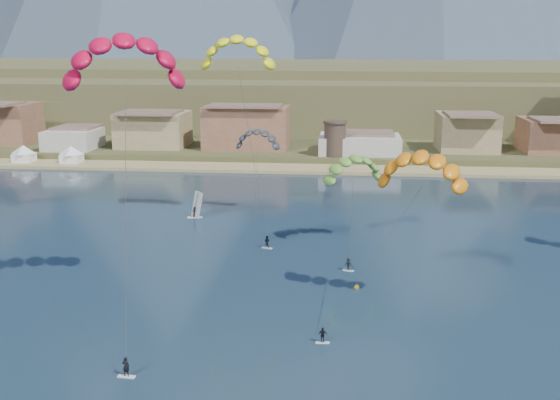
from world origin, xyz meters
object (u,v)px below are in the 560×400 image
Objects in this scene: watchtower at (335,138)px; kitesurfer_orange at (422,164)px; kitesurfer_red at (124,53)px; windsurfer at (196,210)px; kitesurfer_green at (354,165)px; buoy at (357,287)px; kitesurfer_yellow at (238,48)px.

watchtower is 90.89m from kitesurfer_orange.
windsurfer is at bearing 93.29° from kitesurfer_red.
kitesurfer_red is 2.01× the size of kitesurfer_green.
kitesurfer_green reaches higher than buoy.
kitesurfer_green is (18.09, -10.25, -16.21)m from kitesurfer_yellow.
kitesurfer_green is (23.83, 26.25, -15.92)m from kitesurfer_red.
kitesurfer_red is at bearing -160.77° from buoy.
kitesurfer_red is 37.79m from buoy.
watchtower is 0.41× the size of kitesurfer_orange.
buoy is (26.66, -30.69, -1.31)m from windsurfer.
kitesurfer_yellow reaches higher than kitesurfer_orange.
watchtower is 67.34m from kitesurfer_green.
kitesurfer_yellow reaches higher than kitesurfer_green.
watchtower is at bearing 96.95° from kitesurfer_orange.
kitesurfer_green reaches higher than windsurfer.
kitesurfer_yellow is at bearing -103.96° from watchtower.
watchtower is 58.60m from windsurfer.
kitesurfer_red reaches higher than kitesurfer_orange.
kitesurfer_red is 51.60× the size of buoy.
kitesurfer_yellow is 26.37m from kitesurfer_green.
buoy is at bearing -49.02° from windsurfer.
watchtower is 62.35m from kitesurfer_yellow.
kitesurfer_green is at bearing -26.40° from windsurfer.
kitesurfer_yellow is 43.06m from kitesurfer_orange.
kitesurfer_red is at bearing -173.41° from kitesurfer_orange.
kitesurfer_yellow is 27.86m from windsurfer.
buoy is (18.66, -27.99, -27.86)m from kitesurfer_yellow.
kitesurfer_orange is 17.91m from buoy.
kitesurfer_red is at bearing -86.71° from windsurfer.
kitesurfer_red is (-19.84, -93.26, 21.31)m from watchtower.
kitesurfer_green reaches higher than watchtower.
kitesurfer_green is at bearing 47.77° from kitesurfer_red.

